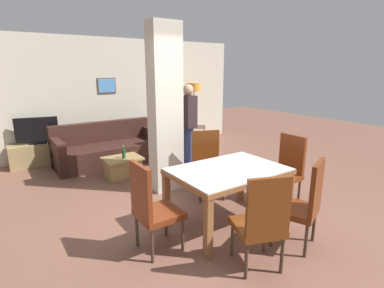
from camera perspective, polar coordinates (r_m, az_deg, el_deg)
The scene contains 17 objects.
ground_plane at distance 4.15m, azimuth 6.64°, elevation -14.70°, with size 18.00×18.00×0.00m, color brown.
back_wall at distance 7.56m, azimuth -15.81°, elevation 8.79°, with size 7.20×0.09×2.70m.
divider_pillar at distance 4.86m, azimuth -5.11°, elevation 6.50°, with size 0.50×0.31×2.70m.
dining_table at distance 3.89m, azimuth 6.89°, elevation -6.92°, with size 1.42×0.99×0.76m.
dining_chair_far_right at distance 4.77m, azimuth 2.97°, elevation -3.43°, with size 0.60×0.60×1.04m.
dining_chair_head_left at distance 3.35m, azimuth -7.72°, elevation -11.55°, with size 0.46×0.46×1.04m.
dining_chair_head_right at distance 4.71m, azimuth 17.46°, elevation -4.36°, with size 0.46×0.46×1.04m.
dining_chair_near_right at distance 3.63m, azimuth 20.49°, elevation -10.26°, with size 0.60×0.60×1.04m.
dining_chair_near_left at distance 3.10m, azimuth 13.14°, elevation -13.97°, with size 0.60×0.60×1.04m.
sofa at distance 6.71m, azimuth -15.70°, elevation -1.06°, with size 2.19×0.94×0.86m.
armchair at distance 7.21m, azimuth -1.35°, elevation 0.57°, with size 1.19×1.18×0.85m.
coffee_table at distance 5.79m, azimuth -13.06°, elevation -4.29°, with size 0.68×0.52×0.38m.
bottle at distance 5.66m, azimuth -12.89°, elevation -1.76°, with size 0.06×0.06×0.24m.
tv_stand at distance 7.12m, azimuth -26.98°, elevation -1.71°, with size 1.17×0.40×0.47m.
tv_screen at distance 7.01m, azimuth -27.44°, elevation 2.23°, with size 0.81×0.27×0.55m.
floor_lamp at distance 8.21m, azimuth 0.35°, elevation 9.87°, with size 0.39×0.39×1.62m.
standing_person at distance 6.17m, azimuth -0.75°, elevation 4.69°, with size 0.24×0.39×1.69m.
Camera 1 is at (-2.42, -2.71, 2.00)m, focal length 28.00 mm.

